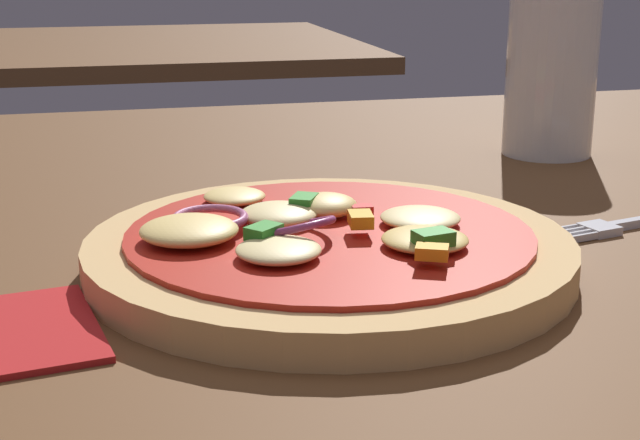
{
  "coord_description": "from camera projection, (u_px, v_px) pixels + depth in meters",
  "views": [
    {
      "loc": [
        -0.1,
        -0.44,
        0.19
      ],
      "look_at": [
        0.01,
        0.02,
        0.05
      ],
      "focal_mm": 53.13,
      "sensor_mm": 36.0,
      "label": 1
    }
  ],
  "objects": [
    {
      "name": "dining_table",
      "position": [
        306.0,
        294.0,
        0.48
      ],
      "size": [
        1.34,
        1.02,
        0.03
      ],
      "color": "brown",
      "rests_on": "ground"
    },
    {
      "name": "beer_glass",
      "position": [
        551.0,
        81.0,
        0.73
      ],
      "size": [
        0.07,
        0.07,
        0.13
      ],
      "color": "silver",
      "rests_on": "dining_table"
    },
    {
      "name": "pizza",
      "position": [
        326.0,
        248.0,
        0.48
      ],
      "size": [
        0.25,
        0.25,
        0.03
      ],
      "color": "tan",
      "rests_on": "dining_table"
    },
    {
      "name": "background_table",
      "position": [
        159.0,
        49.0,
        1.6
      ],
      "size": [
        0.66,
        0.64,
        0.03
      ],
      "color": "brown",
      "rests_on": "ground"
    }
  ]
}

